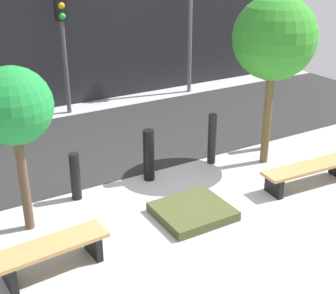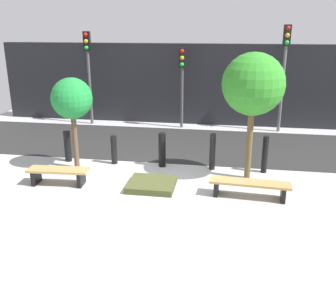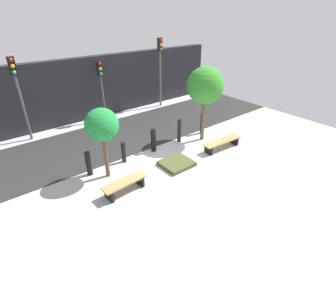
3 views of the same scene
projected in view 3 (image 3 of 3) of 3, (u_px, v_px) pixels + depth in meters
The scene contains 16 objects.
ground_plane at pixel (174, 163), 10.79m from camera, with size 18.00×18.00×0.00m, color #ADADAD.
road_strip at pixel (127, 133), 13.35m from camera, with size 18.00×4.12×0.01m, color #272727.
building_facade at pixel (95, 87), 14.78m from camera, with size 16.20×0.50×3.39m, color black.
bench_left at pixel (125, 184), 9.00m from camera, with size 1.64×0.58×0.44m.
bench_right at pixel (222, 142), 11.78m from camera, with size 2.01×0.57×0.42m.
planter_bed at pixel (176, 163), 10.64m from camera, with size 1.23×1.11×0.16m, color #434624.
tree_behind_left_bench at pixel (102, 125), 9.03m from camera, with size 1.18×1.18×2.71m.
tree_behind_right_bench at pixel (205, 86), 11.56m from camera, with size 1.65×1.65×3.47m.
bollard_far_left at pixel (89, 164), 9.87m from camera, with size 0.21×0.21×0.97m, color black.
bollard_left at pixel (124, 152), 10.72m from camera, with size 0.18×0.18×0.90m, color black.
bollard_center at pixel (153, 140), 11.52m from camera, with size 0.22×0.22×1.05m, color black.
bollard_right at pixel (179, 131), 12.34m from camera, with size 0.18×0.18×1.09m, color black.
bollard_far_right at pixel (202, 123), 13.17m from camera, with size 0.17×0.17×1.09m, color black.
traffic_light_west at pixel (17, 85), 11.52m from camera, with size 0.28×0.27×3.87m.
traffic_light_mid_west at pixel (101, 80), 13.89m from camera, with size 0.28×0.27×3.26m.
traffic_light_mid_east at pixel (160, 61), 15.81m from camera, with size 0.28×0.27×4.14m.
Camera 3 is at (-5.94, -7.02, 5.69)m, focal length 28.00 mm.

